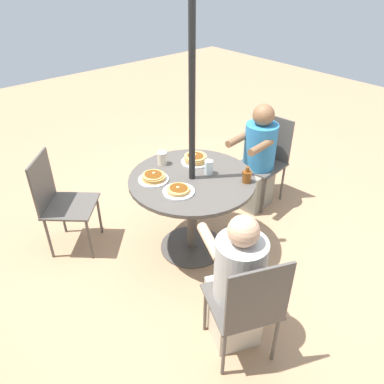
% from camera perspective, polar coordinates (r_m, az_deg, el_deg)
% --- Properties ---
extents(ground_plane, '(12.00, 12.00, 0.00)m').
position_cam_1_polar(ground_plane, '(3.51, 0.00, -8.33)').
color(ground_plane, tan).
extents(patio_table, '(1.05, 1.05, 0.75)m').
position_cam_1_polar(patio_table, '(3.14, 0.00, -0.03)').
color(patio_table, '#4C4742').
rests_on(patio_table, ground).
extents(umbrella_pole, '(0.05, 0.05, 2.10)m').
position_cam_1_polar(umbrella_pole, '(2.92, 0.00, 7.33)').
color(umbrella_pole, black).
rests_on(umbrella_pole, ground).
extents(patio_chair_north, '(0.55, 0.55, 0.91)m').
position_cam_1_polar(patio_chair_north, '(2.39, 8.51, -16.48)').
color(patio_chair_north, '#514C47').
rests_on(patio_chair_north, ground).
extents(diner_north, '(0.57, 0.48, 1.06)m').
position_cam_1_polar(diner_north, '(2.52, 6.76, -14.02)').
color(diner_north, beige).
rests_on(diner_north, ground).
extents(patio_chair_east, '(0.46, 0.46, 0.91)m').
position_cam_1_polar(patio_chair_east, '(3.99, 11.32, 5.50)').
color(patio_chair_east, '#514C47').
rests_on(patio_chair_east, ground).
extents(diner_east, '(0.37, 0.54, 1.11)m').
position_cam_1_polar(diner_east, '(3.86, 9.90, 4.63)').
color(diner_east, gray).
rests_on(diner_east, ground).
extents(patio_chair_south, '(0.59, 0.59, 0.91)m').
position_cam_1_polar(patio_chair_south, '(3.42, -19.60, -0.94)').
color(patio_chair_south, '#514C47').
rests_on(patio_chair_south, ground).
extents(pancake_plate_a, '(0.25, 0.25, 0.08)m').
position_cam_1_polar(pancake_plate_a, '(3.28, 0.52, 5.01)').
color(pancake_plate_a, white).
rests_on(pancake_plate_a, patio_table).
extents(pancake_plate_b, '(0.25, 0.25, 0.05)m').
position_cam_1_polar(pancake_plate_b, '(2.87, -2.07, 0.26)').
color(pancake_plate_b, white).
rests_on(pancake_plate_b, patio_table).
extents(pancake_plate_c, '(0.25, 0.25, 0.07)m').
position_cam_1_polar(pancake_plate_c, '(3.04, -5.89, 2.21)').
color(pancake_plate_c, white).
rests_on(pancake_plate_c, patio_table).
extents(syrup_bottle, '(0.09, 0.07, 0.13)m').
position_cam_1_polar(syrup_bottle, '(3.02, 8.36, 2.40)').
color(syrup_bottle, brown).
rests_on(syrup_bottle, patio_table).
extents(coffee_cup, '(0.08, 0.08, 0.11)m').
position_cam_1_polar(coffee_cup, '(3.25, -4.59, 5.17)').
color(coffee_cup, beige).
rests_on(coffee_cup, patio_table).
extents(drinking_glass_a, '(0.07, 0.07, 0.12)m').
position_cam_1_polar(drinking_glass_a, '(3.10, 2.56, 3.78)').
color(drinking_glass_a, silver).
rests_on(drinking_glass_a, patio_table).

